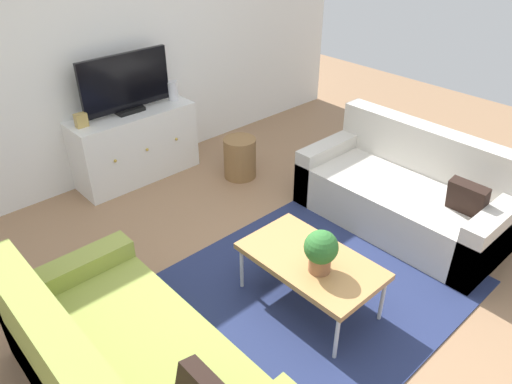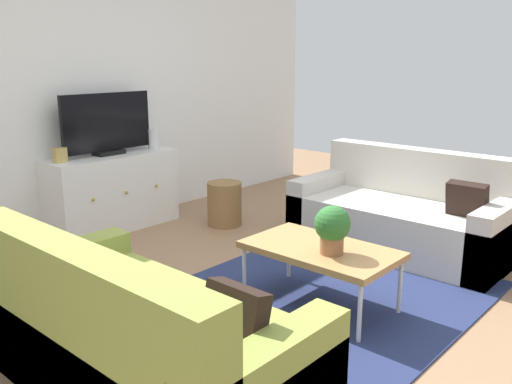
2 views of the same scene
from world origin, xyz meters
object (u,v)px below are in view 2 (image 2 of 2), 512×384
(couch_left_side, at_px, (131,344))
(flat_screen_tv, at_px, (107,124))
(tv_console, at_px, (113,192))
(coffee_table, at_px, (321,251))
(glass_vase, at_px, (153,139))
(wicker_basket, at_px, (224,204))
(potted_plant, at_px, (332,227))
(couch_right_side, at_px, (405,217))
(mantel_clock, at_px, (60,155))

(couch_left_side, relative_size, flat_screen_tv, 1.93)
(tv_console, height_order, flat_screen_tv, flat_screen_tv)
(coffee_table, bearing_deg, flat_screen_tv, 88.14)
(tv_console, bearing_deg, glass_vase, 0.01)
(couch_left_side, distance_m, wicker_basket, 2.83)
(couch_left_side, distance_m, potted_plant, 1.43)
(couch_right_side, bearing_deg, couch_left_side, 180.00)
(glass_vase, xyz_separation_m, wicker_basket, (0.28, -0.73, -0.61))
(couch_left_side, xyz_separation_m, flat_screen_tv, (1.51, 2.39, 0.74))
(couch_left_side, xyz_separation_m, couch_right_side, (2.88, 0.00, 0.00))
(couch_right_side, xyz_separation_m, coffee_table, (-1.45, -0.12, 0.11))
(couch_right_side, height_order, mantel_clock, mantel_clock)
(coffee_table, xyz_separation_m, glass_vase, (0.59, 2.49, 0.44))
(couch_right_side, bearing_deg, glass_vase, 109.93)
(wicker_basket, bearing_deg, flat_screen_tv, 136.73)
(potted_plant, height_order, glass_vase, glass_vase)
(glass_vase, height_order, wicker_basket, glass_vase)
(couch_right_side, distance_m, wicker_basket, 1.75)
(potted_plant, xyz_separation_m, flat_screen_tv, (0.13, 2.63, 0.42))
(flat_screen_tv, height_order, glass_vase, flat_screen_tv)
(tv_console, height_order, mantel_clock, mantel_clock)
(coffee_table, height_order, wicker_basket, wicker_basket)
(coffee_table, relative_size, tv_console, 0.78)
(mantel_clock, distance_m, wicker_basket, 1.60)
(coffee_table, bearing_deg, glass_vase, 76.62)
(coffee_table, relative_size, potted_plant, 3.18)
(coffee_table, bearing_deg, couch_right_side, 4.67)
(couch_right_side, xyz_separation_m, flat_screen_tv, (-1.37, 2.39, 0.74))
(glass_vase, relative_size, wicker_basket, 0.46)
(glass_vase, distance_m, mantel_clock, 1.02)
(glass_vase, bearing_deg, wicker_basket, -68.74)
(potted_plant, bearing_deg, couch_right_side, 8.96)
(potted_plant, xyz_separation_m, wicker_basket, (0.93, 1.88, -0.38))
(potted_plant, height_order, tv_console, potted_plant)
(glass_vase, xyz_separation_m, mantel_clock, (-1.02, 0.00, -0.03))
(couch_left_side, xyz_separation_m, tv_console, (1.51, 2.37, 0.09))
(flat_screen_tv, distance_m, wicker_basket, 1.35)
(coffee_table, relative_size, glass_vase, 5.02)
(couch_left_side, height_order, couch_right_side, same)
(potted_plant, bearing_deg, couch_left_side, 170.17)
(couch_right_side, relative_size, wicker_basket, 4.15)
(couch_right_side, distance_m, flat_screen_tv, 2.86)
(glass_vase, bearing_deg, flat_screen_tv, 177.76)
(couch_right_side, height_order, wicker_basket, couch_right_side)
(wicker_basket, bearing_deg, tv_console, 137.51)
(potted_plant, bearing_deg, coffee_table, 66.07)
(glass_vase, height_order, mantel_clock, glass_vase)
(tv_console, bearing_deg, wicker_basket, -42.49)
(couch_left_side, bearing_deg, wicker_basket, 35.59)
(glass_vase, bearing_deg, potted_plant, -103.88)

